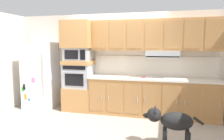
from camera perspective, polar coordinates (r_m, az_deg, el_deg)
ground_plane at (r=4.70m, az=-1.60°, el=-14.26°), size 9.60×9.60×0.00m
back_kitchen_wall at (r=5.48m, az=1.54°, el=2.22°), size 6.20×0.12×2.50m
refrigerator at (r=5.93m, az=-19.04°, el=-1.39°), size 0.76×0.73×1.76m
oven_base_cabinet at (r=5.59m, az=-8.98°, el=-7.65°), size 0.74×0.62×0.60m
built_in_oven at (r=5.47m, az=-9.11°, el=-1.56°), size 0.70×0.62×0.60m
appliance_mid_shelf at (r=5.43m, az=-9.17°, el=2.10°), size 0.74×0.62×0.10m
microwave at (r=5.42m, az=-9.23°, el=4.31°), size 0.64×0.54×0.32m
appliance_upper_cabinet at (r=5.42m, az=-9.32°, el=9.60°), size 0.74×0.62×0.68m
lower_cabinet_run at (r=5.13m, az=10.82°, el=-7.41°), size 3.02×0.63×0.88m
countertop_slab at (r=5.04m, az=10.94°, el=-2.33°), size 3.06×0.64×0.04m
backsplash_panel at (r=5.29m, az=11.19°, el=1.05°), size 3.06×0.02×0.50m
upper_cabinet_with_hood at (r=5.10m, az=11.45°, el=9.07°), size 3.02×0.48×0.88m
screwdriver at (r=4.99m, az=8.75°, el=-1.97°), size 0.17×0.17×0.03m
dog at (r=3.69m, az=16.01°, el=-13.28°), size 0.98×0.32×0.67m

